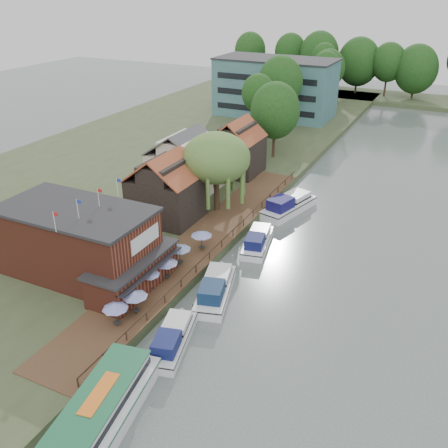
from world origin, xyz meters
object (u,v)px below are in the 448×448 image
at_px(umbrella_0, 116,315).
at_px(umbrella_5, 202,241).
at_px(cottage_c, 237,147).
at_px(tour_boat, 97,416).
at_px(willow, 216,173).
at_px(cruiser_0, 172,336).
at_px(hotel_block, 275,87).
at_px(cottage_a, 166,187).
at_px(cruiser_3, 289,203).
at_px(cruiser_2, 258,238).
at_px(umbrella_1, 135,302).
at_px(cottage_b, 185,160).
at_px(cruiser_1, 215,286).
at_px(pub, 94,245).
at_px(umbrella_4, 180,255).
at_px(swan, 135,370).
at_px(umbrella_2, 149,280).
at_px(umbrella_3, 166,269).

xyz_separation_m(umbrella_0, umbrella_5, (0.17, 15.22, 0.00)).
bearing_deg(cottage_c, tour_boat, -76.25).
bearing_deg(willow, cruiser_0, -71.47).
bearing_deg(hotel_block, tour_boat, -76.91).
bearing_deg(umbrella_0, cottage_a, 110.58).
bearing_deg(cruiser_3, tour_boat, -74.99).
bearing_deg(cruiser_2, umbrella_1, -114.57).
relative_size(cottage_c, cruiser_2, 0.94).
xyz_separation_m(cottage_b, cruiser_2, (15.51, -10.21, -4.17)).
relative_size(cottage_a, cottage_b, 0.90).
distance_m(cruiser_1, cruiser_3, 22.17).
relative_size(pub, umbrella_0, 8.42).
relative_size(umbrella_1, umbrella_4, 0.98).
xyz_separation_m(umbrella_1, tour_boat, (4.72, -11.36, -0.77)).
relative_size(hotel_block, umbrella_4, 10.51).
bearing_deg(umbrella_1, tour_boat, -67.43).
bearing_deg(swan, umbrella_0, 141.65).
bearing_deg(umbrella_1, umbrella_5, 91.18).
height_order(hotel_block, umbrella_0, hotel_block).
distance_m(pub, cruiser_1, 12.69).
distance_m(hotel_block, cottage_b, 46.21).
relative_size(hotel_block, cottage_a, 2.95).
bearing_deg(umbrella_1, cottage_c, 100.92).
bearing_deg(cruiser_0, cruiser_2, 76.24).
distance_m(umbrella_1, umbrella_5, 12.98).
bearing_deg(umbrella_2, willow, 98.00).
xyz_separation_m(cottage_c, umbrella_5, (6.97, -24.54, -2.96)).
bearing_deg(cruiser_0, umbrella_5, 94.14).
bearing_deg(cruiser_1, pub, -179.06).
bearing_deg(umbrella_4, cottage_a, 128.47).
bearing_deg(willow, hotel_block, 102.71).
relative_size(cruiser_0, cruiser_1, 0.90).
distance_m(cottage_c, umbrella_3, 32.23).
distance_m(umbrella_2, umbrella_3, 2.53).
distance_m(umbrella_1, umbrella_2, 3.74).
bearing_deg(hotel_block, cottage_b, -85.03).
xyz_separation_m(cottage_b, umbrella_2, (10.30, -24.90, -2.96)).
bearing_deg(umbrella_0, cottage_b, 109.34).
bearing_deg(cottage_a, umbrella_3, -58.37).
height_order(umbrella_3, cruiser_3, umbrella_3).
bearing_deg(umbrella_4, umbrella_3, -85.37).
bearing_deg(umbrella_0, umbrella_4, 92.06).
bearing_deg(hotel_block, umbrella_5, -76.33).
bearing_deg(cruiser_3, swan, -76.88).
bearing_deg(cottage_c, umbrella_1, -79.08).
bearing_deg(umbrella_4, cruiser_3, 75.59).
height_order(willow, umbrella_3, willow).
bearing_deg(tour_boat, umbrella_0, 109.72).
distance_m(umbrella_3, cruiser_1, 5.25).
relative_size(cottage_c, cruiser_3, 0.79).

